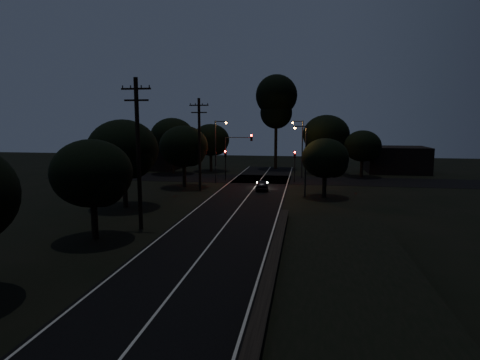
% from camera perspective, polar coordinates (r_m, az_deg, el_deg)
% --- Properties ---
extents(ground, '(160.00, 160.00, 0.00)m').
position_cam_1_polar(ground, '(15.90, -15.27, -21.83)').
color(ground, black).
extents(road_surface, '(60.00, 70.00, 0.03)m').
position_cam_1_polar(road_surface, '(44.66, 1.48, -1.85)').
color(road_surface, black).
rests_on(road_surface, ground).
extents(retaining_wall, '(6.93, 26.00, 1.60)m').
position_cam_1_polar(retaining_wall, '(17.15, 14.97, -17.13)').
color(retaining_wall, black).
rests_on(retaining_wall, ground).
extents(utility_pole_mid, '(2.20, 0.30, 11.00)m').
position_cam_1_polar(utility_pole_mid, '(30.00, -14.27, 3.93)').
color(utility_pole_mid, black).
rests_on(utility_pole_mid, ground).
extents(utility_pole_far, '(2.20, 0.30, 10.50)m').
position_cam_1_polar(utility_pole_far, '(46.07, -5.79, 5.28)').
color(utility_pole_far, black).
rests_on(utility_pole_far, ground).
extents(tree_left_b, '(5.32, 5.32, 6.77)m').
position_cam_1_polar(tree_left_b, '(28.17, -20.07, 0.64)').
color(tree_left_b, black).
rests_on(tree_left_b, ground).
extents(tree_left_c, '(6.41, 6.41, 8.10)m').
position_cam_1_polar(tree_left_c, '(38.04, -16.03, 3.99)').
color(tree_left_c, black).
rests_on(tree_left_c, ground).
extents(tree_left_d, '(5.85, 5.85, 7.43)m').
position_cam_1_polar(tree_left_d, '(48.55, -7.82, 4.60)').
color(tree_left_d, black).
rests_on(tree_left_d, ground).
extents(tree_far_nw, '(5.93, 5.93, 7.51)m').
position_cam_1_polar(tree_far_nw, '(64.10, -4.03, 5.60)').
color(tree_far_nw, black).
rests_on(tree_far_nw, ground).
extents(tree_far_w, '(6.62, 6.62, 8.44)m').
position_cam_1_polar(tree_far_w, '(61.59, -9.44, 5.97)').
color(tree_far_w, black).
rests_on(tree_far_w, ground).
extents(tree_far_ne, '(7.03, 7.03, 8.89)m').
position_cam_1_polar(tree_far_ne, '(62.40, 12.39, 6.17)').
color(tree_far_ne, black).
rests_on(tree_far_ne, ground).
extents(tree_far_e, '(5.25, 5.25, 6.66)m').
position_cam_1_polar(tree_far_e, '(59.99, 17.22, 4.53)').
color(tree_far_e, black).
rests_on(tree_far_e, ground).
extents(tree_right_a, '(4.87, 4.87, 6.19)m').
position_cam_1_polar(tree_right_a, '(42.56, 12.25, 2.89)').
color(tree_right_a, black).
rests_on(tree_right_a, ground).
extents(tall_pine, '(6.84, 6.84, 15.55)m').
position_cam_1_polar(tall_pine, '(67.69, 5.19, 11.10)').
color(tall_pine, black).
rests_on(tall_pine, ground).
extents(building_left, '(10.00, 8.00, 4.40)m').
position_cam_1_polar(building_left, '(69.70, -12.62, 3.44)').
color(building_left, black).
rests_on(building_left, ground).
extents(building_right, '(9.00, 7.00, 4.00)m').
position_cam_1_polar(building_right, '(67.17, 21.35, 2.72)').
color(building_right, black).
rests_on(building_right, ground).
extents(signal_left, '(0.28, 0.35, 4.10)m').
position_cam_1_polar(signal_left, '(53.71, -2.08, 2.91)').
color(signal_left, black).
rests_on(signal_left, ground).
extents(signal_right, '(0.28, 0.35, 4.10)m').
position_cam_1_polar(signal_right, '(52.67, 7.79, 2.74)').
color(signal_right, black).
rests_on(signal_right, ground).
extents(signal_mast, '(3.70, 0.35, 6.25)m').
position_cam_1_polar(signal_mast, '(53.28, -0.31, 4.50)').
color(signal_mast, black).
rests_on(signal_mast, ground).
extents(streetlight_a, '(1.66, 0.26, 8.00)m').
position_cam_1_polar(streetlight_a, '(51.77, -3.30, 4.70)').
color(streetlight_a, black).
rests_on(streetlight_a, ground).
extents(streetlight_b, '(1.66, 0.26, 8.00)m').
position_cam_1_polar(streetlight_b, '(56.52, 8.66, 4.93)').
color(streetlight_b, black).
rests_on(streetlight_b, ground).
extents(streetlight_c, '(1.46, 0.26, 7.50)m').
position_cam_1_polar(streetlight_c, '(42.57, 9.10, 3.44)').
color(streetlight_c, black).
rests_on(streetlight_c, ground).
extents(car, '(1.73, 3.63, 1.20)m').
position_cam_1_polar(car, '(46.49, 3.17, -0.72)').
color(car, black).
rests_on(car, ground).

